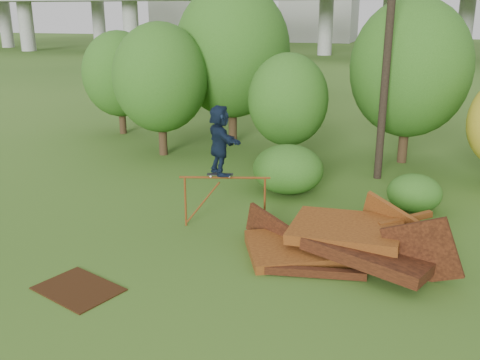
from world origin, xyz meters
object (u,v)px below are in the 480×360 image
(scrap_pile, at_px, (344,243))
(skater, at_px, (220,140))
(utility_pole, at_px, (387,54))
(flat_plate, at_px, (78,289))

(scrap_pile, height_order, skater, skater)
(skater, height_order, utility_pole, utility_pole)
(flat_plate, relative_size, utility_pole, 0.20)
(skater, xyz_separation_m, flat_plate, (-1.76, -4.46, -2.53))
(utility_pole, bearing_deg, skater, -122.80)
(flat_plate, distance_m, utility_pole, 12.85)
(scrap_pile, distance_m, flat_plate, 6.38)
(scrap_pile, bearing_deg, utility_pole, 87.44)
(utility_pole, bearing_deg, flat_plate, -118.34)
(skater, distance_m, flat_plate, 5.42)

